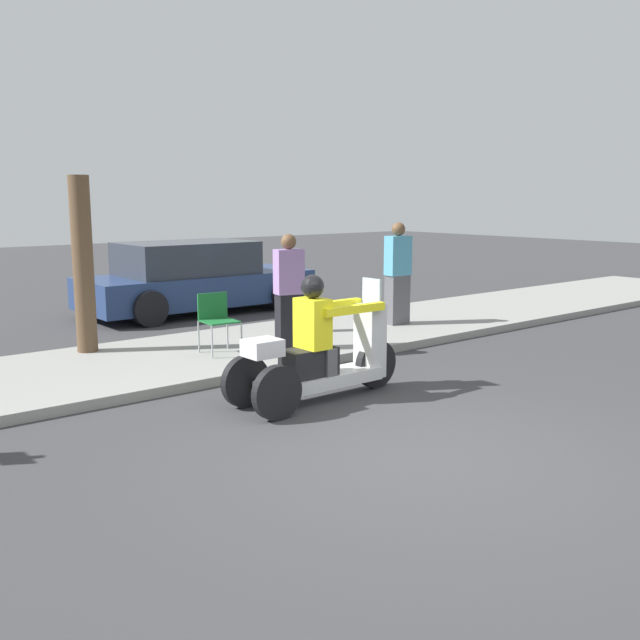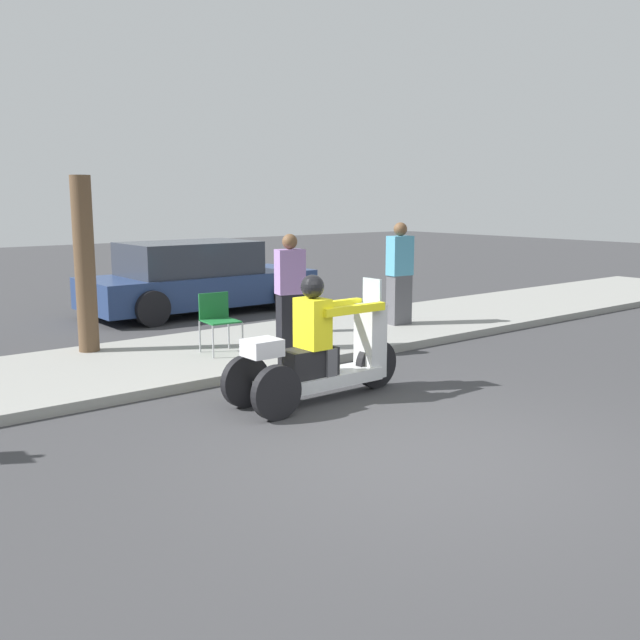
% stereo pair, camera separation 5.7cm
% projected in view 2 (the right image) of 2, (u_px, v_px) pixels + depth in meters
% --- Properties ---
extents(ground_plane, '(60.00, 60.00, 0.00)m').
position_uv_depth(ground_plane, '(424.00, 458.00, 6.22)').
color(ground_plane, '#38383A').
extents(sidewalk_strip, '(28.00, 2.80, 0.12)m').
position_uv_depth(sidewalk_strip, '(177.00, 359.00, 9.76)').
color(sidewalk_strip, gray).
rests_on(sidewalk_strip, ground).
extents(motorcycle_trike, '(2.23, 0.68, 1.42)m').
position_uv_depth(motorcycle_trike, '(320.00, 355.00, 7.92)').
color(motorcycle_trike, black).
rests_on(motorcycle_trike, ground).
extents(spectator_near_curb, '(0.43, 0.32, 1.63)m').
position_uv_depth(spectator_near_curb, '(290.00, 294.00, 9.99)').
color(spectator_near_curb, black).
rests_on(spectator_near_curb, sidewalk_strip).
extents(spectator_by_tree, '(0.29, 0.22, 1.08)m').
position_uv_depth(spectator_by_tree, '(295.00, 300.00, 11.30)').
color(spectator_by_tree, black).
rests_on(spectator_by_tree, sidewalk_strip).
extents(spectator_with_child, '(0.43, 0.29, 1.72)m').
position_uv_depth(spectator_with_child, '(400.00, 275.00, 11.97)').
color(spectator_with_child, '#515156').
rests_on(spectator_with_child, sidewalk_strip).
extents(folding_chair_curbside, '(0.51, 0.51, 0.82)m').
position_uv_depth(folding_chair_curbside, '(218.00, 316.00, 9.84)').
color(folding_chair_curbside, '#A5A8AD').
rests_on(folding_chair_curbside, sidewalk_strip).
extents(parked_car_lot_left, '(4.50, 2.01, 1.40)m').
position_uv_depth(parked_car_lot_left, '(197.00, 279.00, 13.97)').
color(parked_car_lot_left, navy).
rests_on(parked_car_lot_left, ground).
extents(tree_trunk, '(0.28, 0.28, 2.42)m').
position_uv_depth(tree_trunk, '(85.00, 265.00, 9.79)').
color(tree_trunk, brown).
rests_on(tree_trunk, sidewalk_strip).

